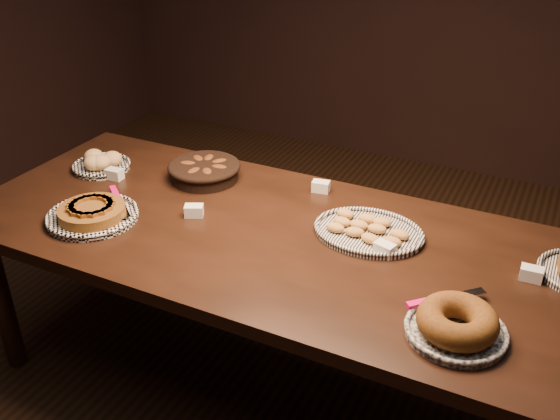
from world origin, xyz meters
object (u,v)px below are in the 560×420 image
at_px(madeleine_platter, 368,231).
at_px(bundt_cake_plate, 457,324).
at_px(apple_tart_plate, 93,213).
at_px(buffet_table, 274,250).

distance_m(madeleine_platter, bundt_cake_plate, 0.58).
relative_size(apple_tart_plate, bundt_cake_plate, 1.02).
bearing_deg(madeleine_platter, bundt_cake_plate, -70.10).
bearing_deg(apple_tart_plate, buffet_table, 7.11).
xyz_separation_m(buffet_table, apple_tart_plate, (-0.66, -0.21, 0.10)).
bearing_deg(bundt_cake_plate, apple_tart_plate, 161.84).
bearing_deg(bundt_cake_plate, madeleine_platter, 119.00).
bearing_deg(buffet_table, bundt_cake_plate, -20.95).
distance_m(buffet_table, apple_tart_plate, 0.70).
relative_size(apple_tart_plate, madeleine_platter, 0.96).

